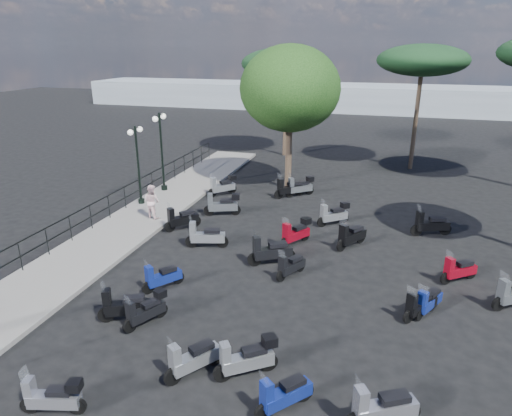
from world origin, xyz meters
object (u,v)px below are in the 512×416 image
(scooter_19, at_px, (420,305))
(broadleaf_tree, at_px, (290,89))
(scooter_0, at_px, (53,397))
(scooter_20, at_px, (351,236))
(scooter_26, at_px, (459,270))
(pine_0, at_px, (423,61))
(scooter_3, at_px, (182,219))
(scooter_10, at_px, (206,236))
(scooter_22, at_px, (382,409))
(scooter_27, at_px, (430,225))
(lamp_post_2, at_px, (161,147))
(pedestrian_far, at_px, (152,201))
(scooter_16, at_px, (300,187))
(scooter_4, at_px, (222,205))
(scooter_9, at_px, (296,233))
(scooter_12, at_px, (284,395))
(scooter_13, at_px, (247,358))
(lamp_post_1, at_px, (138,160))
(scooter_5, at_px, (223,186))
(scooter_1, at_px, (125,306))
(scooter_15, at_px, (270,252))
(scooter_11, at_px, (289,189))
(scooter_25, at_px, (428,302))
(scooter_2, at_px, (162,277))
(scooter_7, at_px, (193,359))
(scooter_21, at_px, (334,215))
(scooter_8, at_px, (146,311))
(scooter_14, at_px, (291,266))

(scooter_19, relative_size, broadleaf_tree, 0.16)
(scooter_0, xyz_separation_m, scooter_20, (5.49, 10.87, 0.04))
(scooter_26, relative_size, pine_0, 0.17)
(scooter_3, bearing_deg, scooter_0, 140.97)
(scooter_10, relative_size, scooter_22, 1.08)
(scooter_26, relative_size, scooter_27, 0.75)
(lamp_post_2, relative_size, pedestrian_far, 2.66)
(lamp_post_2, height_order, scooter_16, lamp_post_2)
(scooter_4, xyz_separation_m, scooter_9, (4.06, -2.30, -0.04))
(scooter_0, height_order, scooter_12, scooter_12)
(scooter_3, relative_size, scooter_19, 1.11)
(scooter_13, bearing_deg, scooter_27, -60.63)
(lamp_post_1, height_order, broadleaf_tree, broadleaf_tree)
(scooter_3, distance_m, scooter_5, 5.07)
(pedestrian_far, distance_m, broadleaf_tree, 9.51)
(scooter_1, bearing_deg, scooter_10, -28.55)
(scooter_5, relative_size, scooter_10, 0.82)
(scooter_15, bearing_deg, scooter_27, -82.59)
(scooter_11, bearing_deg, scooter_1, 129.65)
(pedestrian_far, xyz_separation_m, scooter_25, (11.85, -4.65, -0.53))
(lamp_post_2, height_order, scooter_22, lamp_post_2)
(scooter_10, bearing_deg, pine_0, -43.91)
(scooter_12, xyz_separation_m, scooter_25, (3.32, 5.09, -0.03))
(scooter_13, relative_size, scooter_19, 1.16)
(scooter_25, bearing_deg, pine_0, -60.55)
(scooter_0, relative_size, scooter_16, 1.04)
(scooter_2, distance_m, scooter_10, 3.50)
(scooter_2, bearing_deg, scooter_7, 162.83)
(scooter_27, bearing_deg, scooter_10, 92.15)
(scooter_0, height_order, scooter_7, scooter_7)
(scooter_7, distance_m, scooter_25, 7.34)
(scooter_12, relative_size, scooter_13, 0.88)
(scooter_19, bearing_deg, scooter_13, 81.09)
(scooter_5, height_order, scooter_21, scooter_5)
(scooter_8, bearing_deg, lamp_post_2, -38.28)
(lamp_post_2, height_order, pine_0, pine_0)
(scooter_1, distance_m, scooter_9, 7.80)
(scooter_2, distance_m, scooter_26, 10.17)
(scooter_1, distance_m, scooter_27, 13.05)
(lamp_post_1, height_order, scooter_25, lamp_post_1)
(lamp_post_2, bearing_deg, lamp_post_1, -93.51)
(scooter_7, xyz_separation_m, scooter_12, (2.43, -0.53, -0.02))
(scooter_2, xyz_separation_m, scooter_26, (9.60, 3.36, 0.00))
(scooter_1, xyz_separation_m, scooter_4, (-0.33, 9.14, 0.06))
(scooter_12, xyz_separation_m, scooter_14, (-1.20, 6.21, -0.03))
(scooter_16, relative_size, scooter_25, 1.04)
(scooter_1, height_order, scooter_13, scooter_1)
(scooter_5, bearing_deg, scooter_10, 145.50)
(scooter_20, xyz_separation_m, scooter_26, (3.84, -1.83, -0.05))
(lamp_post_1, xyz_separation_m, scooter_21, (9.71, 0.18, -1.90))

